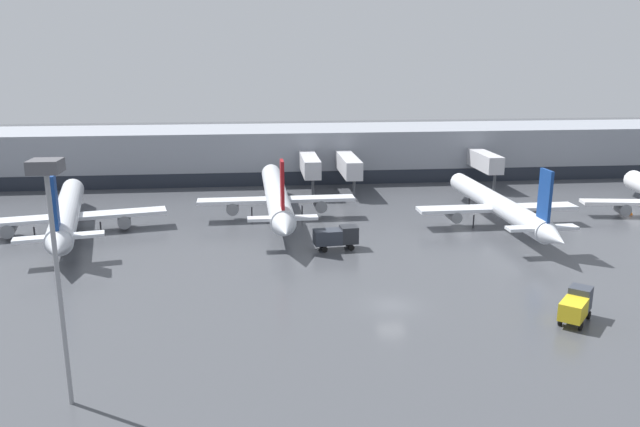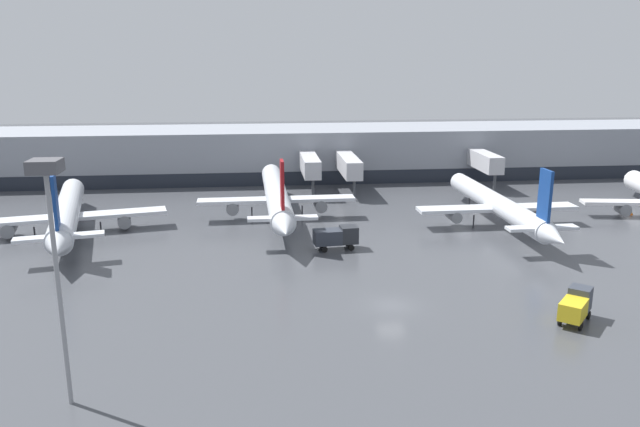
% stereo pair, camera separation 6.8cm
% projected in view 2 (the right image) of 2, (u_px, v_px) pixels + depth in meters
% --- Properties ---
extents(ground_plane, '(320.00, 320.00, 0.00)m').
position_uv_depth(ground_plane, '(391.00, 305.00, 56.54)').
color(ground_plane, '#424449').
extents(terminal_building, '(160.00, 29.22, 9.00)m').
position_uv_depth(terminal_building, '(321.00, 152.00, 114.98)').
color(terminal_building, gray).
rests_on(terminal_building, ground_plane).
extents(parked_jet_0, '(24.45, 36.28, 9.85)m').
position_uv_depth(parked_jet_0, '(67.00, 213.00, 78.53)').
color(parked_jet_0, silver).
rests_on(parked_jet_0, ground_plane).
extents(parked_jet_2, '(21.50, 38.70, 10.45)m').
position_uv_depth(parked_jet_2, '(277.00, 196.00, 85.21)').
color(parked_jet_2, silver).
rests_on(parked_jet_2, ground_plane).
extents(parked_jet_4, '(21.35, 35.79, 9.82)m').
position_uv_depth(parked_jet_4, '(498.00, 205.00, 81.91)').
color(parked_jet_4, silver).
rests_on(parked_jet_4, ground_plane).
extents(service_truck_0, '(4.28, 4.54, 2.74)m').
position_uv_depth(service_truck_0, '(576.00, 305.00, 52.73)').
color(service_truck_0, gold).
rests_on(service_truck_0, ground_plane).
extents(service_truck_1, '(5.27, 2.54, 2.68)m').
position_uv_depth(service_truck_1, '(336.00, 236.00, 72.44)').
color(service_truck_1, '#2D333D').
rests_on(service_truck_1, ground_plane).
extents(traffic_cone_0, '(0.40, 0.40, 0.62)m').
position_uv_depth(traffic_cone_0, '(581.00, 318.00, 53.13)').
color(traffic_cone_0, orange).
rests_on(traffic_cone_0, ground_plane).
extents(traffic_cone_1, '(0.50, 0.50, 0.58)m').
position_uv_depth(traffic_cone_1, '(631.00, 213.00, 88.21)').
color(traffic_cone_1, orange).
rests_on(traffic_cone_1, ground_plane).
extents(apron_light_mast_2, '(1.80, 1.80, 16.11)m').
position_uv_depth(apron_light_mast_2, '(50.00, 212.00, 37.54)').
color(apron_light_mast_2, gray).
rests_on(apron_light_mast_2, ground_plane).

